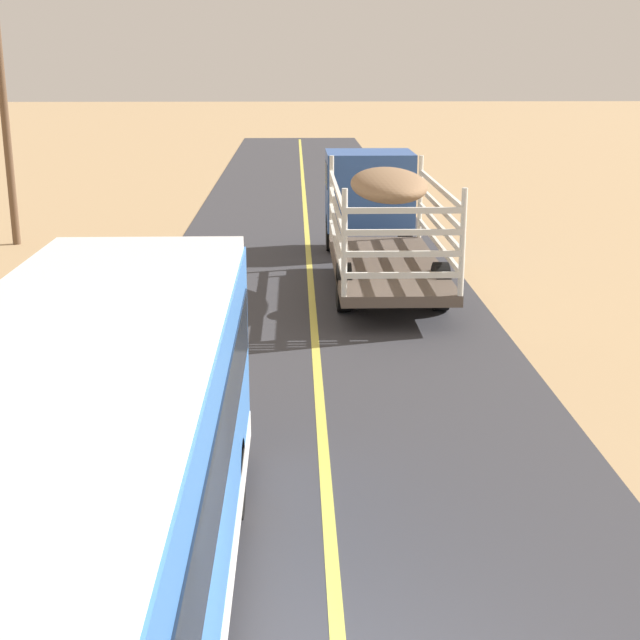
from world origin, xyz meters
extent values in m
cube|color=#3359A5|center=(1.79, 19.88, 1.82)|extent=(2.50, 2.20, 2.20)
cube|color=#192333|center=(1.79, 19.88, 2.27)|extent=(2.53, 1.54, 0.70)
cube|color=brown|center=(1.79, 14.48, 0.72)|extent=(2.50, 6.40, 0.24)
cylinder|color=silver|center=(0.60, 17.62, 1.94)|extent=(0.12, 0.12, 2.20)
cylinder|color=silver|center=(2.98, 17.62, 1.94)|extent=(0.12, 0.12, 2.20)
cylinder|color=silver|center=(0.60, 11.34, 1.94)|extent=(0.12, 0.12, 2.20)
cylinder|color=silver|center=(2.98, 11.34, 1.94)|extent=(0.12, 0.12, 2.20)
cube|color=silver|center=(0.58, 14.48, 1.28)|extent=(0.08, 6.30, 0.12)
cube|color=silver|center=(3.00, 14.48, 1.28)|extent=(0.08, 6.30, 0.12)
cube|color=silver|center=(1.79, 11.32, 1.28)|extent=(2.40, 0.08, 0.12)
cube|color=silver|center=(0.58, 14.48, 1.72)|extent=(0.08, 6.30, 0.12)
cube|color=silver|center=(3.00, 14.48, 1.72)|extent=(0.08, 6.30, 0.12)
cube|color=silver|center=(1.79, 11.32, 1.72)|extent=(2.40, 0.08, 0.12)
cube|color=silver|center=(0.58, 14.48, 2.16)|extent=(0.08, 6.30, 0.12)
cube|color=silver|center=(3.00, 14.48, 2.16)|extent=(0.08, 6.30, 0.12)
cube|color=silver|center=(1.79, 11.32, 2.16)|extent=(2.40, 0.08, 0.12)
cube|color=silver|center=(0.58, 14.48, 2.60)|extent=(0.08, 6.30, 0.12)
cube|color=silver|center=(3.00, 14.48, 2.60)|extent=(0.08, 6.30, 0.12)
cube|color=silver|center=(1.79, 11.32, 2.60)|extent=(2.40, 0.08, 0.12)
ellipsoid|color=#8C6B4C|center=(1.79, 14.48, 2.69)|extent=(1.75, 3.84, 0.70)
cylinder|color=black|center=(0.70, 19.88, 0.57)|extent=(0.32, 1.10, 1.10)
cylinder|color=black|center=(2.88, 19.88, 0.57)|extent=(0.32, 1.10, 1.10)
cylinder|color=black|center=(0.70, 13.20, 0.57)|extent=(0.32, 1.10, 1.10)
cylinder|color=black|center=(2.88, 13.20, 0.57)|extent=(0.32, 1.10, 1.10)
cube|color=#3872C6|center=(-2.30, 0.51, 1.72)|extent=(2.50, 10.00, 2.70)
cube|color=white|center=(-2.30, 0.51, 3.15)|extent=(2.45, 9.80, 0.16)
cube|color=#192333|center=(-2.30, 0.51, 2.19)|extent=(2.54, 9.20, 0.80)
cylinder|color=black|center=(-3.40, 3.76, 0.52)|extent=(0.30, 1.00, 1.00)
cylinder|color=black|center=(-1.20, 3.76, 0.52)|extent=(0.30, 1.00, 1.00)
cylinder|color=brown|center=(-8.99, 21.19, 4.18)|extent=(0.24, 0.24, 8.36)
camera|label=1|loc=(-0.39, -6.27, 5.47)|focal=50.25mm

